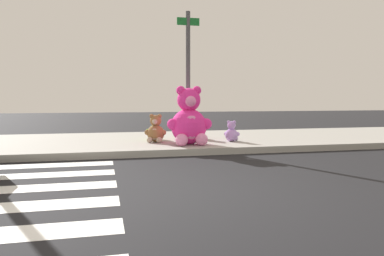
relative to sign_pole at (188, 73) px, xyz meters
The scene contains 8 objects.
ground_plane 4.87m from the sign_pole, 102.81° to the right, with size 60.00×60.00×0.00m, color black.
sidewalk 2.19m from the sign_pole, 141.29° to the left, with size 28.00×4.40×0.15m, color #9E9B93.
sign_pole is the anchor object (origin of this frame).
plush_pink_large 1.30m from the sign_pole, 100.62° to the right, with size 1.05×0.93×1.37m.
plush_red 1.58m from the sign_pole, 65.13° to the left, with size 0.50×0.55×0.72m.
plush_lavender 1.85m from the sign_pole, 11.28° to the right, with size 0.37×0.38×0.53m.
plush_lime 1.73m from the sign_pole, 141.63° to the left, with size 0.48×0.45×0.64m.
plush_brown 1.64m from the sign_pole, behind, with size 0.52×0.50×0.70m.
Camera 1 is at (-1.08, -4.64, 1.21)m, focal length 34.81 mm.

